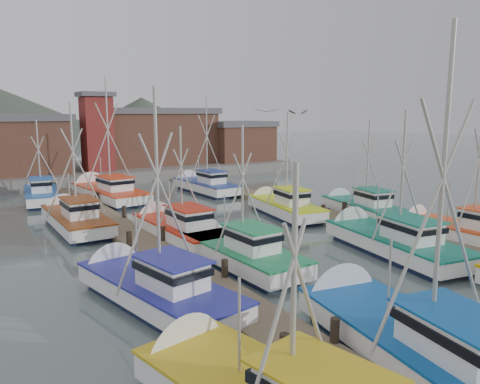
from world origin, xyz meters
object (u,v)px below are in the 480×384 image
boat_8 (177,229)px  boat_4 (235,251)px  boat_0 (411,340)px  lookout_tower (97,131)px  boat_12 (107,192)px

boat_8 → boat_4: bearing=-86.8°
boat_0 → boat_4: size_ratio=1.24×
lookout_tower → boat_8: (-2.65, -26.87, -4.87)m
boat_4 → boat_12: 21.15m
lookout_tower → boat_12: size_ratio=0.74×
lookout_tower → boat_12: 12.78m
lookout_tower → boat_4: lookout_tower is taller
boat_12 → boat_4: bearing=-95.7°
boat_0 → boat_4: 10.87m
boat_4 → boat_8: 5.86m
boat_0 → boat_8: bearing=100.5°
lookout_tower → boat_0: boat_0 is taller
boat_0 → boat_8: boat_0 is taller
lookout_tower → boat_0: size_ratio=0.78×
boat_0 → boat_12: size_ratio=0.95×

